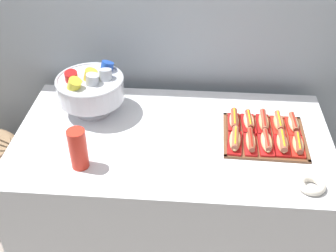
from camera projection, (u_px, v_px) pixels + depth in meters
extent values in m
plane|color=gray|center=(172.00, 233.00, 2.60)|extent=(10.00, 10.00, 0.00)
cube|color=silver|center=(172.00, 187.00, 2.37)|extent=(1.59, 0.88, 0.71)
cylinder|color=black|center=(75.00, 187.00, 2.90)|extent=(0.05, 0.05, 0.04)
cylinder|color=black|center=(279.00, 198.00, 2.81)|extent=(0.05, 0.05, 0.04)
cube|color=brown|center=(264.00, 137.00, 2.14)|extent=(0.41, 0.37, 0.01)
cube|color=brown|center=(267.00, 158.00, 2.00)|extent=(0.41, 0.02, 0.01)
cube|color=brown|center=(262.00, 116.00, 2.27)|extent=(0.41, 0.02, 0.01)
cube|color=brown|center=(225.00, 134.00, 2.15)|extent=(0.02, 0.36, 0.01)
cube|color=brown|center=(304.00, 138.00, 2.12)|extent=(0.02, 0.36, 0.01)
cube|color=#B21414|center=(235.00, 144.00, 2.08)|extent=(0.08, 0.19, 0.02)
ellipsoid|color=tan|center=(235.00, 140.00, 2.07)|extent=(0.07, 0.17, 0.04)
cylinder|color=#A8563D|center=(235.00, 138.00, 2.06)|extent=(0.04, 0.16, 0.03)
cylinder|color=yellow|center=(236.00, 135.00, 2.05)|extent=(0.02, 0.14, 0.01)
cube|color=red|center=(250.00, 144.00, 2.07)|extent=(0.06, 0.18, 0.02)
ellipsoid|color=#E0BC7F|center=(251.00, 141.00, 2.06)|extent=(0.05, 0.17, 0.04)
cylinder|color=brown|center=(251.00, 139.00, 2.05)|extent=(0.03, 0.17, 0.03)
cylinder|color=red|center=(251.00, 137.00, 2.05)|extent=(0.01, 0.14, 0.01)
cube|color=red|center=(266.00, 145.00, 2.07)|extent=(0.07, 0.17, 0.02)
ellipsoid|color=#E0BC7F|center=(266.00, 142.00, 2.05)|extent=(0.05, 0.16, 0.04)
cylinder|color=#9E4C38|center=(267.00, 140.00, 2.05)|extent=(0.03, 0.15, 0.03)
cylinder|color=red|center=(267.00, 138.00, 2.04)|extent=(0.01, 0.13, 0.01)
cube|color=#B21414|center=(281.00, 146.00, 2.06)|extent=(0.07, 0.16, 0.02)
ellipsoid|color=#E0BC7F|center=(282.00, 143.00, 2.05)|extent=(0.06, 0.15, 0.04)
cylinder|color=#A8563D|center=(283.00, 140.00, 2.04)|extent=(0.04, 0.15, 0.03)
cylinder|color=yellow|center=(283.00, 138.00, 2.03)|extent=(0.01, 0.13, 0.01)
cube|color=red|center=(297.00, 147.00, 2.06)|extent=(0.07, 0.17, 0.02)
ellipsoid|color=tan|center=(298.00, 144.00, 2.04)|extent=(0.06, 0.15, 0.04)
cylinder|color=brown|center=(298.00, 143.00, 2.04)|extent=(0.04, 0.15, 0.03)
cylinder|color=yellow|center=(299.00, 140.00, 2.03)|extent=(0.02, 0.13, 0.01)
cube|color=red|center=(234.00, 124.00, 2.21)|extent=(0.06, 0.17, 0.02)
ellipsoid|color=beige|center=(234.00, 120.00, 2.20)|extent=(0.05, 0.15, 0.04)
cylinder|color=brown|center=(234.00, 119.00, 2.19)|extent=(0.04, 0.16, 0.03)
cylinder|color=yellow|center=(235.00, 116.00, 2.18)|extent=(0.01, 0.13, 0.01)
cube|color=#B21414|center=(248.00, 124.00, 2.21)|extent=(0.07, 0.17, 0.02)
ellipsoid|color=beige|center=(249.00, 121.00, 2.19)|extent=(0.06, 0.16, 0.04)
cylinder|color=brown|center=(249.00, 119.00, 2.19)|extent=(0.03, 0.15, 0.03)
cylinder|color=yellow|center=(249.00, 117.00, 2.18)|extent=(0.01, 0.12, 0.01)
cube|color=#B21414|center=(263.00, 125.00, 2.20)|extent=(0.07, 0.18, 0.02)
ellipsoid|color=tan|center=(264.00, 122.00, 2.19)|extent=(0.05, 0.16, 0.04)
cylinder|color=#9E4C38|center=(264.00, 120.00, 2.18)|extent=(0.03, 0.17, 0.03)
cylinder|color=red|center=(264.00, 118.00, 2.17)|extent=(0.01, 0.14, 0.01)
cube|color=red|center=(278.00, 126.00, 2.19)|extent=(0.06, 0.16, 0.02)
ellipsoid|color=tan|center=(279.00, 122.00, 2.18)|extent=(0.05, 0.15, 0.04)
cylinder|color=#A8563D|center=(279.00, 120.00, 2.17)|extent=(0.03, 0.15, 0.03)
cylinder|color=yellow|center=(279.00, 119.00, 2.17)|extent=(0.01, 0.13, 0.01)
cube|color=red|center=(293.00, 127.00, 2.19)|extent=(0.06, 0.16, 0.02)
ellipsoid|color=beige|center=(293.00, 124.00, 2.18)|extent=(0.05, 0.15, 0.04)
cylinder|color=#A8563D|center=(294.00, 122.00, 2.17)|extent=(0.03, 0.14, 0.03)
cylinder|color=red|center=(294.00, 120.00, 2.16)|extent=(0.01, 0.12, 0.01)
cylinder|color=silver|center=(93.00, 110.00, 2.33)|extent=(0.19, 0.19, 0.02)
cone|color=silver|center=(93.00, 103.00, 2.30)|extent=(0.07, 0.07, 0.07)
cylinder|color=silver|center=(91.00, 89.00, 2.25)|extent=(0.35, 0.35, 0.12)
torus|color=silver|center=(89.00, 80.00, 2.21)|extent=(0.36, 0.36, 0.02)
cylinder|color=#B7BCC6|center=(106.00, 81.00, 2.22)|extent=(0.07, 0.09, 0.13)
cylinder|color=#1E47B2|center=(106.00, 73.00, 2.29)|extent=(0.11, 0.11, 0.15)
cylinder|color=yellow|center=(89.00, 80.00, 2.22)|extent=(0.12, 0.10, 0.14)
cylinder|color=red|center=(72.00, 82.00, 2.21)|extent=(0.08, 0.09, 0.13)
cylinder|color=yellow|center=(73.00, 89.00, 2.16)|extent=(0.12, 0.10, 0.15)
cylinder|color=#B7BCC6|center=(92.00, 85.00, 2.18)|extent=(0.08, 0.07, 0.13)
cylinder|color=red|center=(79.00, 157.00, 1.94)|extent=(0.08, 0.08, 0.11)
cylinder|color=red|center=(79.00, 154.00, 1.93)|extent=(0.08, 0.08, 0.11)
cylinder|color=red|center=(78.00, 151.00, 1.92)|extent=(0.08, 0.08, 0.11)
cylinder|color=red|center=(78.00, 147.00, 1.91)|extent=(0.08, 0.08, 0.11)
cylinder|color=red|center=(77.00, 144.00, 1.90)|extent=(0.08, 0.08, 0.11)
cylinder|color=red|center=(77.00, 141.00, 1.89)|extent=(0.08, 0.08, 0.11)
torus|color=silver|center=(311.00, 185.00, 1.85)|extent=(0.12, 0.12, 0.03)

